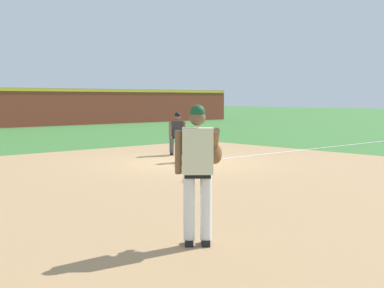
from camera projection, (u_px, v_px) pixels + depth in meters
The scene contains 8 objects.
ground_plane at pixel (186, 163), 15.97m from camera, with size 160.00×160.00×0.00m, color #3D7533.
infield_dirt_patch at pixel (190, 188), 11.50m from camera, with size 18.00×18.00×0.01m, color tan.
foul_line_stripe at pixel (333, 147), 21.23m from camera, with size 15.65×0.10×0.00m, color white.
first_base_bag at pixel (186, 162), 15.96m from camera, with size 0.38×0.38×0.09m, color white.
baseball at pixel (184, 181), 12.31m from camera, with size 0.07×0.07×0.07m, color white.
pitcher at pixel (199, 166), 6.99m from camera, with size 0.85×0.54×1.86m.
first_baseman at pixel (198, 138), 16.24m from camera, with size 0.72×1.09×1.34m.
umpire at pixel (177, 132), 18.20m from camera, with size 0.68×0.66×1.46m.
Camera 1 is at (-10.57, -11.82, 1.95)m, focal length 50.00 mm.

